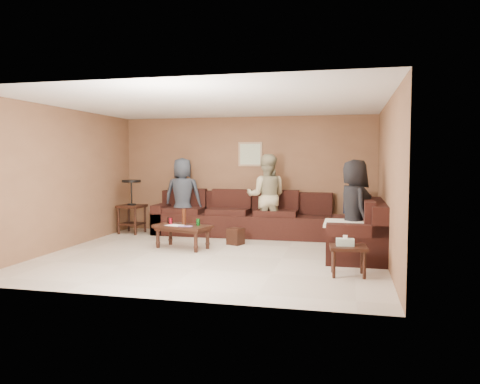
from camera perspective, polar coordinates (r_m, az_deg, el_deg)
The scene contains 10 objects.
room at distance 7.70m, azimuth -3.26°, elevation 4.52°, with size 5.60×5.50×2.50m.
sectional_sofa at distance 9.10m, azimuth 4.43°, elevation -4.01°, with size 4.65×2.90×0.97m.
coffee_table at distance 8.44m, azimuth -7.04°, elevation -4.42°, with size 1.11×0.76×0.70m.
end_table_left at distance 10.32m, azimuth -13.06°, elevation -1.60°, with size 0.55×0.55×1.15m.
side_table_right at distance 6.60m, azimuth 13.00°, elevation -6.83°, with size 0.53×0.45×0.56m.
waste_bin at distance 8.78m, azimuth -0.54°, elevation -5.43°, with size 0.25×0.25×0.31m, color black.
wall_art at distance 10.08m, azimuth 1.27°, elevation 4.63°, with size 0.52×0.04×0.52m.
person_left at distance 10.04m, azimuth -6.99°, elevation -0.47°, with size 0.79×0.52×1.62m, color #303742.
person_middle at distance 9.46m, azimuth 3.25°, elevation -0.51°, with size 0.82×0.64×1.69m, color tan.
person_right at distance 7.85m, azimuth 13.76°, elevation -1.93°, with size 0.78×0.51×1.59m, color black.
Camera 1 is at (2.16, -7.39, 1.60)m, focal length 35.00 mm.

